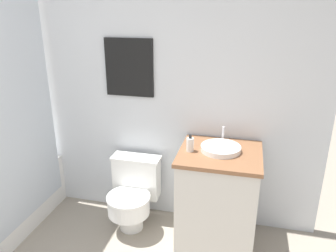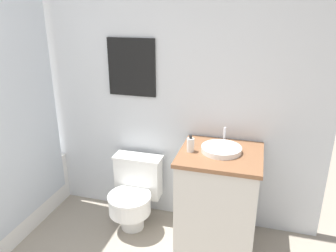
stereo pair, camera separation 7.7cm
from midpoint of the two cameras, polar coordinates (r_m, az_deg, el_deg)
The scene contains 5 objects.
wall_back at distance 2.86m, azimuth -7.65°, elevation 8.34°, with size 3.49×0.07×2.50m.
toilet at distance 2.91m, azimuth -5.13°, elevation -11.42°, with size 0.42×0.49×0.60m.
vanity at distance 2.66m, azimuth 9.54°, elevation -12.52°, with size 0.61×0.57×0.81m.
sink at distance 2.48m, azimuth 10.17°, elevation -3.97°, with size 0.30×0.33×0.13m.
soap_bottle at distance 2.44m, azimuth 4.85°, elevation -3.26°, with size 0.06×0.06×0.13m.
Camera 2 is at (1.16, -0.42, 1.84)m, focal length 35.00 mm.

